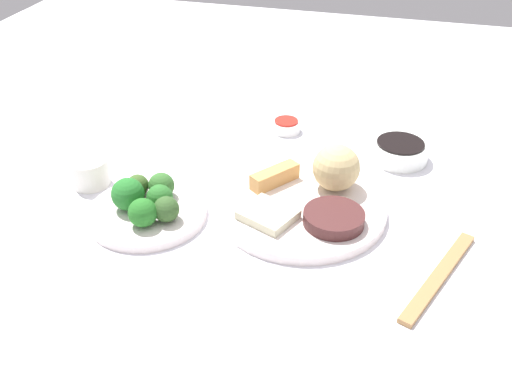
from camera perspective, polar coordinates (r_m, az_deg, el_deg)
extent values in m
cube|color=white|center=(0.97, 4.34, -2.35)|extent=(2.20, 2.20, 0.02)
cylinder|color=white|center=(0.96, 4.53, -1.40)|extent=(0.28, 0.28, 0.02)
sphere|color=#D1B87D|center=(0.98, 7.82, 2.37)|extent=(0.08, 0.08, 0.08)
cube|color=tan|center=(1.00, 1.84, 1.51)|extent=(0.07, 0.09, 0.03)
cube|color=beige|center=(0.92, 1.18, -2.21)|extent=(0.10, 0.09, 0.01)
cylinder|color=#492323|center=(0.91, 7.58, -2.52)|extent=(0.10, 0.10, 0.02)
cylinder|color=white|center=(0.96, -10.52, -2.00)|extent=(0.19, 0.19, 0.01)
sphere|color=#247229|center=(0.96, -12.36, -0.21)|extent=(0.05, 0.05, 0.05)
sphere|color=#2A6D29|center=(0.95, -9.35, -0.55)|extent=(0.04, 0.04, 0.04)
sphere|color=#335727|center=(0.92, -8.73, -1.67)|extent=(0.04, 0.04, 0.04)
sphere|color=#3C5B26|center=(0.99, -11.43, 0.65)|extent=(0.04, 0.04, 0.04)
sphere|color=#356A2C|center=(0.98, -9.20, 0.63)|extent=(0.04, 0.04, 0.04)
sphere|color=#256E23|center=(0.91, -10.97, -1.99)|extent=(0.05, 0.05, 0.05)
cylinder|color=white|center=(1.13, 13.78, 3.82)|extent=(0.11, 0.11, 0.03)
cylinder|color=black|center=(1.12, 13.90, 4.64)|extent=(0.09, 0.09, 0.00)
cylinder|color=white|center=(1.20, 2.95, 6.38)|extent=(0.06, 0.06, 0.02)
cylinder|color=red|center=(1.20, 2.97, 6.91)|extent=(0.05, 0.05, 0.00)
cylinder|color=silver|center=(1.06, -15.89, 1.88)|extent=(0.07, 0.07, 0.05)
cube|color=#A57746|center=(0.87, 17.38, -7.82)|extent=(0.10, 0.22, 0.01)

